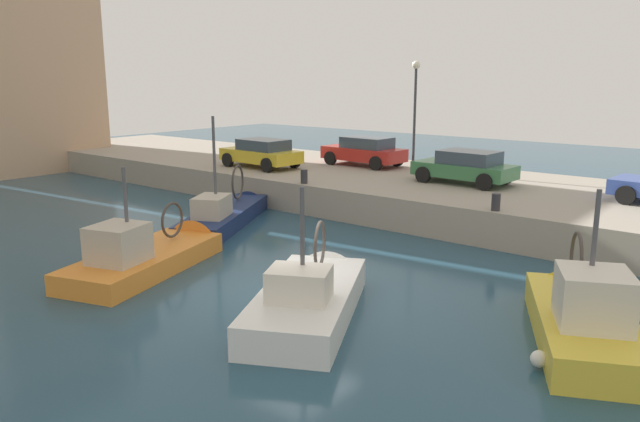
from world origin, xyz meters
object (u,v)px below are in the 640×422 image
fishing_boat_navy (227,220)px  quay_streetlamp (415,97)px  parked_car_yellow (261,153)px  parked_car_red (364,151)px  fishing_boat_orange (153,262)px  fishing_boat_yellow (579,328)px  parked_car_green (466,167)px  mooring_bollard_south (496,202)px  mooring_bollard_mid (304,177)px  fishing_boat_white (311,308)px

fishing_boat_navy → quay_streetlamp: (8.80, -2.75, 4.35)m
parked_car_yellow → parked_car_red: parked_car_red is taller
fishing_boat_orange → fishing_boat_yellow: bearing=-76.1°
fishing_boat_orange → parked_car_red: (13.74, 2.21, 1.77)m
parked_car_green → mooring_bollard_south: parked_car_green is taller
mooring_bollard_mid → fishing_boat_navy: bearing=160.6°
fishing_boat_yellow → mooring_bollard_south: bearing=38.2°
fishing_boat_navy → fishing_boat_orange: bearing=-155.0°
parked_car_red → mooring_bollard_mid: 5.65m
fishing_boat_yellow → fishing_boat_white: 5.87m
fishing_boat_navy → parked_car_yellow: size_ratio=1.70×
quay_streetlamp → fishing_boat_navy: bearing=162.7°
fishing_boat_yellow → fishing_boat_white: fishing_boat_yellow is taller
mooring_bollard_mid → quay_streetlamp: quay_streetlamp is taller
fishing_boat_yellow → mooring_bollard_mid: 13.50m
parked_car_yellow → quay_streetlamp: quay_streetlamp is taller
parked_car_green → mooring_bollard_south: 5.01m
fishing_boat_orange → fishing_boat_white: size_ratio=1.05×
fishing_boat_orange → mooring_bollard_mid: fishing_boat_orange is taller
fishing_boat_yellow → fishing_boat_orange: bearing=103.9°
fishing_boat_orange → mooring_bollard_mid: bearing=8.6°
fishing_boat_yellow → parked_car_green: fishing_boat_yellow is taller
fishing_boat_navy → fishing_boat_white: 9.39m
parked_car_red → mooring_bollard_mid: size_ratio=7.38×
mooring_bollard_south → mooring_bollard_mid: size_ratio=1.00×
fishing_boat_yellow → parked_car_red: size_ratio=1.43×
fishing_boat_yellow → quay_streetlamp: quay_streetlamp is taller
fishing_boat_white → quay_streetlamp: (13.58, 5.33, 4.37)m
parked_car_red → mooring_bollard_south: 10.56m
fishing_boat_yellow → quay_streetlamp: size_ratio=1.20×
parked_car_red → mooring_bollard_south: (-5.55, -8.97, -0.43)m
parked_car_red → mooring_bollard_south: size_ratio=7.38×
quay_streetlamp → fishing_boat_orange: bearing=178.3°
fishing_boat_navy → parked_car_red: (8.70, -0.14, 1.79)m
fishing_boat_white → parked_car_green: size_ratio=1.52×
mooring_bollard_south → fishing_boat_white: bearing=172.6°
parked_car_yellow → quay_streetlamp: bearing=-59.2°
parked_car_green → mooring_bollard_mid: 6.40m
parked_car_red → mooring_bollard_south: bearing=-121.8°
fishing_boat_white → mooring_bollard_mid: size_ratio=10.93×
fishing_boat_white → parked_car_yellow: fishing_boat_white is taller
parked_car_yellow → mooring_bollard_mid: bearing=-115.3°
parked_car_red → quay_streetlamp: bearing=-87.9°
parked_car_green → quay_streetlamp: (1.66, 3.36, 2.58)m
fishing_boat_orange → mooring_bollard_south: size_ratio=11.46×
mooring_bollard_mid → quay_streetlamp: bearing=-16.2°
fishing_boat_navy → parked_car_green: (7.14, -6.10, 1.77)m
fishing_boat_navy → fishing_boat_orange: fishing_boat_navy is taller
parked_car_yellow → mooring_bollard_south: (-2.07, -12.36, -0.41)m
fishing_boat_yellow → fishing_boat_navy: bearing=80.3°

